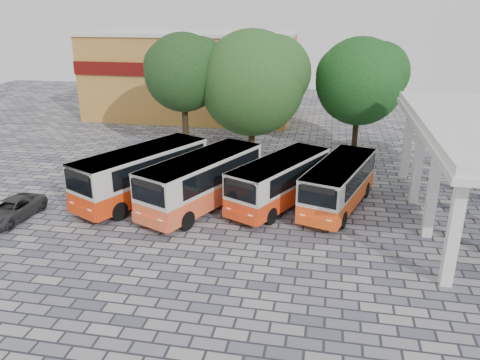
% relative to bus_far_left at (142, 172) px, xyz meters
% --- Properties ---
extents(ground, '(90.00, 90.00, 0.00)m').
position_rel_bus_far_left_xyz_m(ground, '(7.44, -3.54, -1.73)').
color(ground, '#515161').
rests_on(ground, ground).
extents(shophouse_block, '(20.40, 10.40, 8.30)m').
position_rel_bus_far_left_xyz_m(shophouse_block, '(-3.56, 22.45, 2.44)').
color(shophouse_block, '#B07C33').
rests_on(shophouse_block, ground).
extents(bus_far_left, '(5.99, 8.89, 2.98)m').
position_rel_bus_far_left_xyz_m(bus_far_left, '(0.00, 0.00, 0.00)').
color(bus_far_left, red).
rests_on(bus_far_left, ground).
extents(bus_centre_left, '(5.56, 8.72, 2.93)m').
position_rel_bus_far_left_xyz_m(bus_centre_left, '(3.64, -0.45, -0.03)').
color(bus_centre_left, '#ED582C').
rests_on(bus_centre_left, ground).
extents(bus_centre_right, '(5.27, 7.95, 2.66)m').
position_rel_bus_far_left_xyz_m(bus_centre_right, '(7.78, 0.71, -0.18)').
color(bus_centre_right, red).
rests_on(bus_centre_right, ground).
extents(bus_far_right, '(4.26, 7.73, 2.62)m').
position_rel_bus_far_left_xyz_m(bus_far_right, '(11.01, 0.93, -0.21)').
color(bus_far_right, '#F34B10').
rests_on(bus_far_right, ground).
extents(tree_left, '(6.05, 5.76, 8.91)m').
position_rel_bus_far_left_xyz_m(tree_left, '(-0.40, 9.88, 4.48)').
color(tree_left, '#342515').
rests_on(tree_left, ground).
extents(tree_middle, '(8.14, 7.75, 9.17)m').
position_rel_bus_far_left_xyz_m(tree_middle, '(4.63, 10.59, 3.82)').
color(tree_middle, '#302412').
rests_on(tree_middle, ground).
extents(tree_right, '(6.83, 6.51, 8.60)m').
position_rel_bus_far_left_xyz_m(tree_right, '(12.38, 12.54, 3.84)').
color(tree_right, black).
rests_on(tree_right, ground).
extents(parked_car, '(2.13, 4.08, 1.10)m').
position_rel_bus_far_left_xyz_m(parked_car, '(-5.80, -3.87, -1.18)').
color(parked_car, '#2E2E2F').
rests_on(parked_car, ground).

